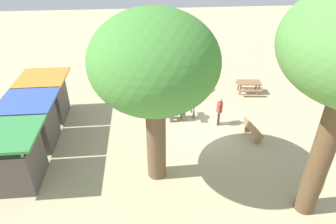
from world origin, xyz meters
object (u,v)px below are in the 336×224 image
(person_handler, at_px, (219,110))
(picnic_table_far, at_px, (249,85))
(market_stall_green, at_px, (15,160))
(market_stall_orange, at_px, (47,99))
(wooden_bench, at_px, (252,130))
(market_stall_blue, at_px, (34,125))
(elephant, at_px, (180,108))
(shade_tree_main, at_px, (154,63))
(picnic_table_near, at_px, (195,83))

(person_handler, distance_m, picnic_table_far, 4.59)
(market_stall_green, relative_size, market_stall_orange, 1.00)
(wooden_bench, distance_m, market_stall_green, 11.12)
(wooden_bench, bearing_deg, market_stall_green, -89.78)
(person_handler, distance_m, market_stall_blue, 9.50)
(market_stall_green, bearing_deg, elephant, -60.25)
(market_stall_green, xyz_separation_m, market_stall_orange, (5.20, 0.00, 0.00))
(wooden_bench, xyz_separation_m, market_stall_orange, (3.07, 10.89, 0.67))
(shade_tree_main, distance_m, picnic_table_near, 9.49)
(picnic_table_near, distance_m, picnic_table_far, 3.53)
(picnic_table_near, relative_size, picnic_table_far, 1.28)
(person_handler, bearing_deg, market_stall_green, 37.94)
(market_stall_green, distance_m, market_stall_blue, 2.60)
(elephant, height_order, person_handler, person_handler)
(shade_tree_main, xyz_separation_m, market_stall_orange, (5.31, 5.83, -4.08))
(market_stall_orange, bearing_deg, elephant, -97.46)
(person_handler, bearing_deg, shade_tree_main, 62.54)
(shade_tree_main, relative_size, picnic_table_far, 4.32)
(picnic_table_near, distance_m, market_stall_green, 11.68)
(picnic_table_far, relative_size, market_stall_orange, 0.65)
(shade_tree_main, relative_size, wooden_bench, 4.91)
(person_handler, height_order, market_stall_green, market_stall_green)
(wooden_bench, xyz_separation_m, market_stall_green, (-2.13, 10.89, 0.67))
(person_handler, relative_size, market_stall_orange, 0.64)
(picnic_table_near, xyz_separation_m, picnic_table_far, (-0.54, -3.49, 0.00))
(wooden_bench, bearing_deg, picnic_table_near, -170.38)
(picnic_table_far, xyz_separation_m, market_stall_orange, (-1.87, 12.34, 0.55))
(elephant, distance_m, picnic_table_far, 5.70)
(picnic_table_far, distance_m, market_stall_orange, 12.49)
(elephant, bearing_deg, market_stall_blue, -171.60)
(picnic_table_far, bearing_deg, market_stall_blue, -154.15)
(shade_tree_main, bearing_deg, picnic_table_near, -21.36)
(elephant, distance_m, market_stall_green, 8.53)
(elephant, bearing_deg, market_stall_orange, 168.52)
(picnic_table_near, bearing_deg, market_stall_green, -2.54)
(person_handler, relative_size, picnic_table_near, 0.77)
(shade_tree_main, bearing_deg, picnic_table_far, -42.20)
(person_handler, relative_size, market_stall_green, 0.64)
(person_handler, relative_size, market_stall_blue, 0.64)
(picnic_table_near, height_order, market_stall_green, market_stall_green)
(picnic_table_near, bearing_deg, shade_tree_main, 25.42)
(elephant, xyz_separation_m, wooden_bench, (-2.10, -3.49, -0.30))
(picnic_table_near, height_order, market_stall_orange, market_stall_orange)
(picnic_table_near, height_order, market_stall_blue, market_stall_blue)
(picnic_table_near, bearing_deg, market_stall_orange, -28.01)
(market_stall_green, bearing_deg, wooden_bench, -78.92)
(shade_tree_main, distance_m, market_stall_orange, 8.88)
(wooden_bench, relative_size, picnic_table_far, 0.88)
(elephant, distance_m, market_stall_orange, 7.48)
(market_stall_blue, bearing_deg, market_stall_green, 180.00)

